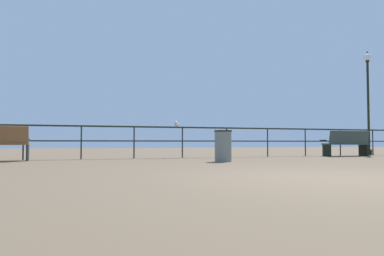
% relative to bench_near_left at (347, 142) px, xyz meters
% --- Properties ---
extents(ground_plane, '(60.00, 60.00, 0.00)m').
position_rel_bench_near_left_xyz_m(ground_plane, '(-6.26, -6.71, -0.53)').
color(ground_plane, brown).
extents(pier_railing, '(19.62, 0.05, 1.04)m').
position_rel_bench_near_left_xyz_m(pier_railing, '(-6.26, 0.67, 0.23)').
color(pier_railing, black).
rests_on(pier_railing, ground_plane).
extents(bench_near_left, '(1.79, 0.67, 0.95)m').
position_rel_bench_near_left_xyz_m(bench_near_left, '(0.00, 0.00, 0.00)').
color(bench_near_left, '#34453E').
rests_on(bench_near_left, ground_plane).
extents(lamppost_center, '(0.30, 0.30, 4.34)m').
position_rel_bench_near_left_xyz_m(lamppost_center, '(1.91, 0.87, 2.08)').
color(lamppost_center, black).
rests_on(lamppost_center, ground_plane).
extents(seagull_on_rail, '(0.24, 0.37, 0.18)m').
position_rel_bench_near_left_xyz_m(seagull_on_rail, '(-6.47, 0.65, 0.60)').
color(seagull_on_rail, silver).
rests_on(seagull_on_rail, pier_railing).
extents(trash_bin, '(0.47, 0.47, 0.84)m').
position_rel_bench_near_left_xyz_m(trash_bin, '(-5.97, -2.09, -0.11)').
color(trash_bin, slate).
rests_on(trash_bin, ground_plane).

